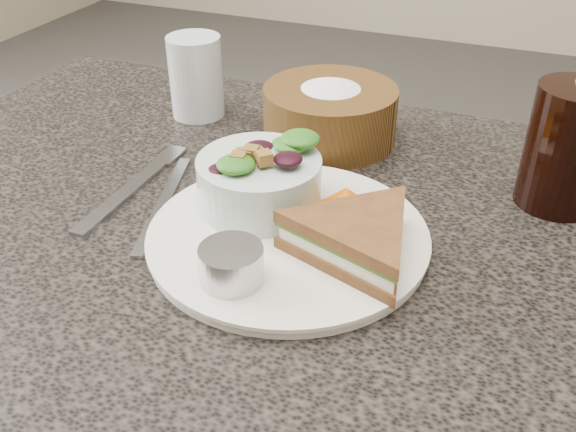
# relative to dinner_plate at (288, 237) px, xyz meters

# --- Properties ---
(dinner_plate) EXTENTS (0.27, 0.27, 0.01)m
(dinner_plate) POSITION_rel_dinner_plate_xyz_m (0.00, 0.00, 0.00)
(dinner_plate) COLOR silver
(dinner_plate) RESTS_ON dining_table
(sandwich) EXTENTS (0.19, 0.19, 0.04)m
(sandwich) POSITION_rel_dinner_plate_xyz_m (0.07, -0.01, 0.03)
(sandwich) COLOR brown
(sandwich) RESTS_ON dinner_plate
(salad_bowl) EXTENTS (0.14, 0.14, 0.07)m
(salad_bowl) POSITION_rel_dinner_plate_xyz_m (-0.04, 0.03, 0.04)
(salad_bowl) COLOR #B2C9C0
(salad_bowl) RESTS_ON dinner_plate
(dressing_ramekin) EXTENTS (0.07, 0.07, 0.03)m
(dressing_ramekin) POSITION_rel_dinner_plate_xyz_m (-0.02, -0.08, 0.02)
(dressing_ramekin) COLOR #AAABAC
(dressing_ramekin) RESTS_ON dinner_plate
(orange_wedge) EXTENTS (0.09, 0.09, 0.03)m
(orange_wedge) POSITION_rel_dinner_plate_xyz_m (0.04, 0.05, 0.02)
(orange_wedge) COLOR orange
(orange_wedge) RESTS_ON dinner_plate
(fork) EXTENTS (0.02, 0.18, 0.00)m
(fork) POSITION_rel_dinner_plate_xyz_m (-0.19, 0.02, -0.00)
(fork) COLOR #9BA0A7
(fork) RESTS_ON dining_table
(knife) EXTENTS (0.06, 0.19, 0.00)m
(knife) POSITION_rel_dinner_plate_xyz_m (-0.15, 0.01, -0.00)
(knife) COLOR #9B9FA6
(knife) RESTS_ON dining_table
(bread_basket) EXTENTS (0.20, 0.20, 0.09)m
(bread_basket) POSITION_rel_dinner_plate_xyz_m (-0.04, 0.22, 0.04)
(bread_basket) COLOR brown
(bread_basket) RESTS_ON dining_table
(cola_glass) EXTENTS (0.10, 0.10, 0.14)m
(cola_glass) POSITION_rel_dinner_plate_xyz_m (0.23, 0.17, 0.06)
(cola_glass) COLOR black
(cola_glass) RESTS_ON dining_table
(water_glass) EXTENTS (0.08, 0.08, 0.11)m
(water_glass) POSITION_rel_dinner_plate_xyz_m (-0.22, 0.23, 0.05)
(water_glass) COLOR silver
(water_glass) RESTS_ON dining_table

